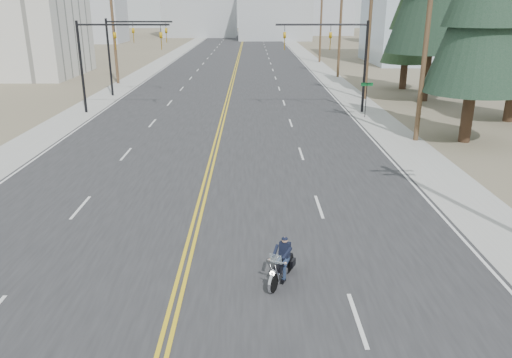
% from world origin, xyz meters
% --- Properties ---
extents(road, '(20.00, 200.00, 0.01)m').
position_xyz_m(road, '(0.00, 70.00, 0.01)').
color(road, '#303033').
rests_on(road, ground).
extents(sidewalk_left, '(3.00, 200.00, 0.01)m').
position_xyz_m(sidewalk_left, '(-11.50, 70.00, 0.01)').
color(sidewalk_left, '#A5A5A0').
rests_on(sidewalk_left, ground).
extents(sidewalk_right, '(3.00, 200.00, 0.01)m').
position_xyz_m(sidewalk_right, '(11.50, 70.00, 0.01)').
color(sidewalk_right, '#A5A5A0').
rests_on(sidewalk_right, ground).
extents(traffic_mast_left, '(7.10, 0.26, 7.00)m').
position_xyz_m(traffic_mast_left, '(-8.98, 32.00, 4.94)').
color(traffic_mast_left, black).
rests_on(traffic_mast_left, ground).
extents(traffic_mast_right, '(7.10, 0.26, 7.00)m').
position_xyz_m(traffic_mast_right, '(8.98, 32.00, 4.94)').
color(traffic_mast_right, black).
rests_on(traffic_mast_right, ground).
extents(traffic_mast_far, '(6.10, 0.26, 7.00)m').
position_xyz_m(traffic_mast_far, '(-9.31, 40.00, 4.87)').
color(traffic_mast_far, black).
rests_on(traffic_mast_far, ground).
extents(street_sign, '(0.90, 0.06, 2.62)m').
position_xyz_m(street_sign, '(10.80, 30.00, 1.80)').
color(street_sign, black).
rests_on(street_sign, ground).
extents(utility_pole_b, '(2.20, 0.30, 11.50)m').
position_xyz_m(utility_pole_b, '(12.50, 23.00, 5.98)').
color(utility_pole_b, brown).
rests_on(utility_pole_b, ground).
extents(utility_pole_c, '(2.20, 0.30, 11.00)m').
position_xyz_m(utility_pole_c, '(12.50, 38.00, 5.73)').
color(utility_pole_c, brown).
rests_on(utility_pole_c, ground).
extents(utility_pole_d, '(2.20, 0.30, 11.50)m').
position_xyz_m(utility_pole_d, '(12.50, 53.00, 5.98)').
color(utility_pole_d, brown).
rests_on(utility_pole_d, ground).
extents(utility_pole_e, '(2.20, 0.30, 11.00)m').
position_xyz_m(utility_pole_e, '(12.50, 70.00, 5.73)').
color(utility_pole_e, brown).
rests_on(utility_pole_e, ground).
extents(utility_pole_left, '(2.20, 0.30, 10.50)m').
position_xyz_m(utility_pole_left, '(-12.50, 48.00, 5.48)').
color(utility_pole_left, brown).
rests_on(utility_pole_left, ground).
extents(haze_bldg_b, '(18.00, 14.00, 14.00)m').
position_xyz_m(haze_bldg_b, '(8.00, 125.00, 7.00)').
color(haze_bldg_b, '#ADB2B7').
rests_on(haze_bldg_b, ground).
extents(haze_bldg_c, '(16.00, 12.00, 18.00)m').
position_xyz_m(haze_bldg_c, '(40.00, 110.00, 9.00)').
color(haze_bldg_c, '#B7BCC6').
rests_on(haze_bldg_c, ground).
extents(haze_bldg_e, '(14.00, 14.00, 12.00)m').
position_xyz_m(haze_bldg_e, '(25.00, 150.00, 6.00)').
color(haze_bldg_e, '#B7BCC6').
rests_on(haze_bldg_e, ground).
extents(haze_bldg_f, '(12.00, 12.00, 16.00)m').
position_xyz_m(haze_bldg_f, '(-50.00, 130.00, 8.00)').
color(haze_bldg_f, '#ADB2B7').
rests_on(haze_bldg_f, ground).
extents(motorcyclist, '(1.44, 1.94, 1.40)m').
position_xyz_m(motorcyclist, '(3.07, 6.02, 0.70)').
color(motorcyclist, black).
rests_on(motorcyclist, ground).
extents(conifer_far, '(4.90, 4.90, 13.14)m').
position_xyz_m(conifer_far, '(17.67, 43.93, 7.54)').
color(conifer_far, '#382619').
rests_on(conifer_far, ground).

